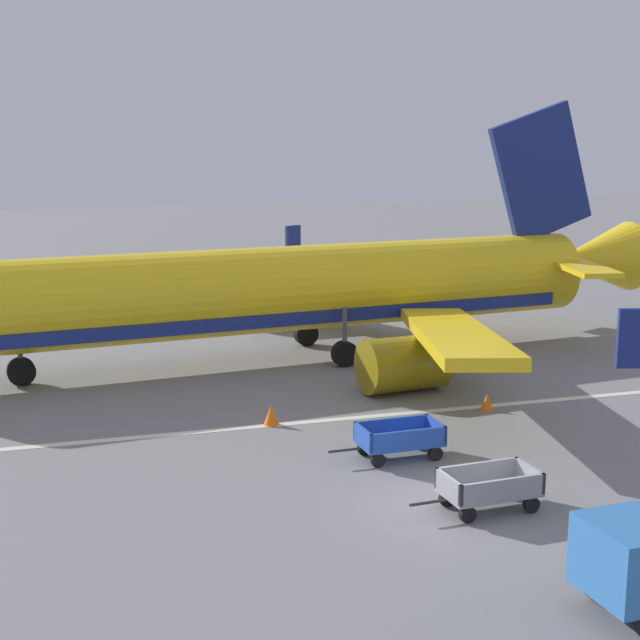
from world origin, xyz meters
The scene contains 7 objects.
ground_plane centered at (0.00, 0.00, 0.00)m, with size 220.00×220.00×0.00m, color slate.
apron_stripe centered at (0.00, 8.05, 0.01)m, with size 120.00×0.36×0.01m, color silver.
airplane centered at (0.32, 17.19, 3.05)m, with size 37.67×30.31×11.34m.
baggage_cart_nearest centered at (0.90, -0.54, 0.60)m, with size 3.59×1.55×1.07m.
baggage_cart_second_in_row centered at (0.10, 3.84, 0.60)m, with size 3.57×1.49×1.07m.
traffic_cone_near_plane centered at (-2.88, 8.13, 0.35)m, with size 0.54×0.54×0.71m, color orange.
traffic_cone_mid_apron centered at (4.94, 7.60, 0.31)m, with size 0.47×0.47×0.62m, color orange.
Camera 1 is at (-9.80, -21.05, 9.62)m, focal length 51.54 mm.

